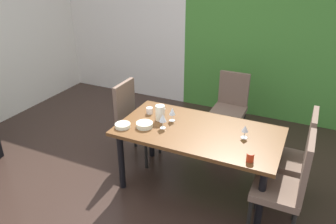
{
  "coord_description": "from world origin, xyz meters",
  "views": [
    {
      "loc": [
        1.62,
        -2.46,
        2.41
      ],
      "look_at": [
        0.25,
        0.46,
        0.85
      ],
      "focal_mm": 35.0,
      "sensor_mm": 36.0,
      "label": 1
    }
  ],
  "objects": [
    {
      "name": "ground_plane",
      "position": [
        0.0,
        0.0,
        -0.01
      ],
      "size": [
        5.68,
        5.32,
        0.02
      ],
      "primitive_type": "cube",
      "color": "#31221C"
    },
    {
      "name": "serving_bowl_center",
      "position": [
        -0.13,
        0.13,
        0.76
      ],
      "size": [
        0.17,
        0.17,
        0.04
      ],
      "primitive_type": "cylinder",
      "color": "white",
      "rests_on": "dining_table"
    },
    {
      "name": "garden_window_panel",
      "position": [
        1.21,
        2.61,
        1.3
      ],
      "size": [
        3.26,
        0.1,
        2.61
      ],
      "primitive_type": "cube",
      "color": "#438632",
      "rests_on": "ground_plane"
    },
    {
      "name": "cup_front",
      "position": [
        1.25,
        0.07,
        0.78
      ],
      "size": [
        0.07,
        0.07,
        0.08
      ],
      "primitive_type": "cylinder",
      "color": "red",
      "rests_on": "dining_table"
    },
    {
      "name": "back_panel_interior",
      "position": [
        -1.63,
        2.61,
        1.3
      ],
      "size": [
        2.43,
        0.1,
        2.61
      ],
      "primitive_type": "cube",
      "color": "white",
      "rests_on": "ground_plane"
    },
    {
      "name": "serving_bowl_west",
      "position": [
        0.09,
        0.23,
        0.77
      ],
      "size": [
        0.18,
        0.18,
        0.05
      ],
      "primitive_type": "cylinder",
      "color": "white",
      "rests_on": "dining_table"
    },
    {
      "name": "cup_right",
      "position": [
        -0.02,
        0.55,
        0.78
      ],
      "size": [
        0.08,
        0.08,
        0.07
      ],
      "primitive_type": "cylinder",
      "color": "silver",
      "rests_on": "dining_table"
    },
    {
      "name": "wine_glass_left",
      "position": [
        0.29,
        0.49,
        0.85
      ],
      "size": [
        0.07,
        0.07,
        0.16
      ],
      "color": "silver",
      "rests_on": "dining_table"
    },
    {
      "name": "chair_right_near",
      "position": [
        1.6,
        0.14,
        0.56
      ],
      "size": [
        0.44,
        0.44,
        1.04
      ],
      "rotation": [
        0.0,
        0.0,
        1.57
      ],
      "color": "brown",
      "rests_on": "ground_plane"
    },
    {
      "name": "wine_glass_east",
      "position": [
        1.11,
        0.46,
        0.84
      ],
      "size": [
        0.07,
        0.07,
        0.14
      ],
      "color": "silver",
      "rests_on": "dining_table"
    },
    {
      "name": "chair_head_far",
      "position": [
        0.65,
        1.67,
        0.53
      ],
      "size": [
        0.44,
        0.45,
        0.95
      ],
      "rotation": [
        0.0,
        0.0,
        3.14
      ],
      "color": "brown",
      "rests_on": "ground_plane"
    },
    {
      "name": "pitcher_near_shelf",
      "position": [
        0.16,
        0.46,
        0.83
      ],
      "size": [
        0.12,
        0.1,
        0.18
      ],
      "color": "silver",
      "rests_on": "dining_table"
    },
    {
      "name": "chair_right_far",
      "position": [
        1.6,
        0.68,
        0.55
      ],
      "size": [
        0.44,
        0.44,
        1.03
      ],
      "rotation": [
        0.0,
        0.0,
        1.57
      ],
      "color": "brown",
      "rests_on": "ground_plane"
    },
    {
      "name": "dining_table",
      "position": [
        0.63,
        0.41,
        0.65
      ],
      "size": [
        1.72,
        0.92,
        0.74
      ],
      "color": "brown",
      "rests_on": "ground_plane"
    },
    {
      "name": "wine_glass_near_window",
      "position": [
        0.27,
        0.29,
        0.86
      ],
      "size": [
        0.08,
        0.08,
        0.16
      ],
      "color": "silver",
      "rests_on": "dining_table"
    },
    {
      "name": "chair_left_far",
      "position": [
        -0.33,
        0.68,
        0.55
      ],
      "size": [
        0.45,
        0.44,
        1.01
      ],
      "rotation": [
        0.0,
        0.0,
        -1.57
      ],
      "color": "brown",
      "rests_on": "ground_plane"
    }
  ]
}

